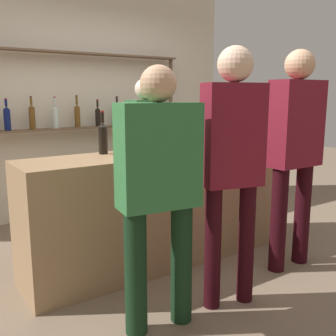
% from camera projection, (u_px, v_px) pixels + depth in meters
% --- Properties ---
extents(ground_plane, '(16.00, 16.00, 0.00)m').
position_uv_depth(ground_plane, '(168.00, 258.00, 3.54)').
color(ground_plane, '#7A6651').
extents(bar_counter, '(2.53, 0.56, 0.98)m').
position_uv_depth(bar_counter, '(168.00, 206.00, 3.45)').
color(bar_counter, '#997551').
rests_on(bar_counter, ground_plane).
extents(back_wall, '(4.13, 0.12, 2.80)m').
position_uv_depth(back_wall, '(81.00, 99.00, 4.81)').
color(back_wall, beige).
rests_on(back_wall, ground_plane).
extents(back_shelf, '(2.47, 0.18, 1.93)m').
position_uv_depth(back_shelf, '(87.00, 109.00, 4.68)').
color(back_shelf, brown).
rests_on(back_shelf, ground_plane).
extents(counter_bottle_0, '(0.07, 0.07, 0.33)m').
position_uv_depth(counter_bottle_0, '(166.00, 134.00, 3.50)').
color(counter_bottle_0, brown).
rests_on(counter_bottle_0, bar_counter).
extents(counter_bottle_1, '(0.07, 0.07, 0.35)m').
position_uv_depth(counter_bottle_1, '(103.00, 137.00, 3.19)').
color(counter_bottle_1, black).
rests_on(counter_bottle_1, bar_counter).
extents(counter_bottle_2, '(0.07, 0.07, 0.35)m').
position_uv_depth(counter_bottle_2, '(150.00, 138.00, 3.17)').
color(counter_bottle_2, silver).
rests_on(counter_bottle_2, bar_counter).
extents(counter_bottle_3, '(0.08, 0.08, 0.33)m').
position_uv_depth(counter_bottle_3, '(178.00, 138.00, 3.19)').
color(counter_bottle_3, brown).
rests_on(counter_bottle_3, bar_counter).
extents(wine_glass, '(0.08, 0.08, 0.16)m').
position_uv_depth(wine_glass, '(138.00, 140.00, 3.24)').
color(wine_glass, silver).
rests_on(wine_glass, bar_counter).
extents(ice_bucket, '(0.21, 0.21, 0.21)m').
position_uv_depth(ice_bucket, '(242.00, 133.00, 3.83)').
color(ice_bucket, '#846647').
rests_on(ice_bucket, bar_counter).
extents(cork_jar, '(0.11, 0.11, 0.17)m').
position_uv_depth(cork_jar, '(269.00, 135.00, 3.86)').
color(cork_jar, silver).
rests_on(cork_jar, bar_counter).
extents(server_behind_counter, '(0.43, 0.26, 1.61)m').
position_uv_depth(server_behind_counter, '(146.00, 143.00, 4.05)').
color(server_behind_counter, black).
rests_on(server_behind_counter, ground_plane).
extents(customer_right, '(0.48, 0.24, 1.80)m').
position_uv_depth(customer_right, '(295.00, 143.00, 3.20)').
color(customer_right, black).
rests_on(customer_right, ground_plane).
extents(customer_center, '(0.44, 0.28, 1.76)m').
position_uv_depth(customer_center, '(232.00, 156.00, 2.59)').
color(customer_center, black).
rests_on(customer_center, ground_plane).
extents(customer_left, '(0.52, 0.29, 1.62)m').
position_uv_depth(customer_left, '(159.00, 183.00, 2.34)').
color(customer_left, black).
rests_on(customer_left, ground_plane).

